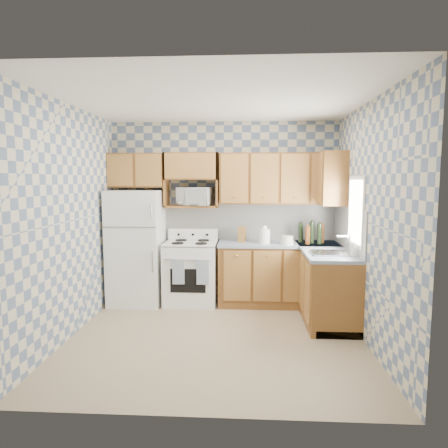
{
  "coord_description": "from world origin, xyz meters",
  "views": [
    {
      "loc": [
        0.35,
        -4.49,
        1.83
      ],
      "look_at": [
        0.05,
        0.75,
        1.25
      ],
      "focal_mm": 32.0,
      "sensor_mm": 36.0,
      "label": 1
    }
  ],
  "objects_px": {
    "refrigerator": "(137,247)",
    "stove_body": "(191,273)",
    "microwave": "(195,196)",
    "electric_kettle": "(264,236)"
  },
  "relations": [
    {
      "from": "refrigerator",
      "to": "stove_body",
      "type": "height_order",
      "value": "refrigerator"
    },
    {
      "from": "stove_body",
      "to": "electric_kettle",
      "type": "relative_size",
      "value": 4.43
    },
    {
      "from": "refrigerator",
      "to": "microwave",
      "type": "distance_m",
      "value": 1.15
    },
    {
      "from": "stove_body",
      "to": "microwave",
      "type": "distance_m",
      "value": 1.15
    },
    {
      "from": "electric_kettle",
      "to": "stove_body",
      "type": "bearing_deg",
      "value": 177.28
    },
    {
      "from": "refrigerator",
      "to": "microwave",
      "type": "relative_size",
      "value": 3.4
    },
    {
      "from": "refrigerator",
      "to": "stove_body",
      "type": "relative_size",
      "value": 1.87
    },
    {
      "from": "refrigerator",
      "to": "stove_body",
      "type": "distance_m",
      "value": 0.89
    },
    {
      "from": "refrigerator",
      "to": "electric_kettle",
      "type": "bearing_deg",
      "value": -0.8
    },
    {
      "from": "microwave",
      "to": "electric_kettle",
      "type": "height_order",
      "value": "microwave"
    }
  ]
}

